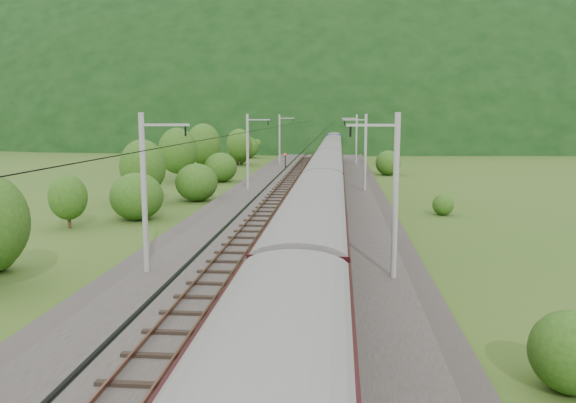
{
  "coord_description": "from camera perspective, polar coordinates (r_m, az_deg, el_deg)",
  "views": [
    {
      "loc": [
        3.48,
        -26.95,
        8.16
      ],
      "look_at": [
        0.2,
        9.02,
        2.6
      ],
      "focal_mm": 35.0,
      "sensor_mm": 36.0,
      "label": 1
    }
  ],
  "objects": [
    {
      "name": "ground",
      "position": [
        28.37,
        -2.07,
        -7.97
      ],
      "size": [
        600.0,
        600.0,
        0.0
      ],
      "primitive_type": "plane",
      "color": "#2D4A17",
      "rests_on": "ground"
    },
    {
      "name": "railbed",
      "position": [
        37.97,
        -0.17,
        -3.43
      ],
      "size": [
        14.0,
        220.0,
        0.3
      ],
      "primitive_type": "cube",
      "color": "#38332D",
      "rests_on": "ground"
    },
    {
      "name": "track_left",
      "position": [
        38.22,
        -3.76,
        -3.03
      ],
      "size": [
        2.4,
        220.0,
        0.27
      ],
      "color": "brown",
      "rests_on": "railbed"
    },
    {
      "name": "track_right",
      "position": [
        37.78,
        3.47,
        -3.16
      ],
      "size": [
        2.4,
        220.0,
        0.27
      ],
      "color": "brown",
      "rests_on": "railbed"
    },
    {
      "name": "catenary_left",
      "position": [
        59.84,
        -4.05,
        5.22
      ],
      "size": [
        2.54,
        192.28,
        8.0
      ],
      "color": "gray",
      "rests_on": "railbed"
    },
    {
      "name": "catenary_right",
      "position": [
        59.12,
        7.79,
        5.12
      ],
      "size": [
        2.54,
        192.28,
        8.0
      ],
      "color": "gray",
      "rests_on": "railbed"
    },
    {
      "name": "overhead_wires",
      "position": [
        37.13,
        -0.17,
        7.12
      ],
      "size": [
        4.83,
        198.0,
        0.03
      ],
      "color": "black",
      "rests_on": "ground"
    },
    {
      "name": "mountain_main",
      "position": [
        287.09,
        4.55,
        7.1
      ],
      "size": [
        504.0,
        360.0,
        244.0
      ],
      "primitive_type": "ellipsoid",
      "color": "black",
      "rests_on": "ground"
    },
    {
      "name": "mountain_ridge",
      "position": [
        349.58,
        -15.6,
        7.1
      ],
      "size": [
        336.0,
        280.0,
        132.0
      ],
      "primitive_type": "ellipsoid",
      "color": "black",
      "rests_on": "ground"
    },
    {
      "name": "train",
      "position": [
        47.49,
        3.89,
        3.08
      ],
      "size": [
        2.93,
        161.24,
        5.09
      ],
      "color": "black",
      "rests_on": "ground"
    },
    {
      "name": "hazard_post_near",
      "position": [
        66.52,
        1.71,
        2.54
      ],
      "size": [
        0.14,
        0.14,
        1.33
      ],
      "primitive_type": "cylinder",
      "color": "red",
      "rests_on": "railbed"
    },
    {
      "name": "hazard_post_far",
      "position": [
        92.23,
        3.17,
        4.29
      ],
      "size": [
        0.15,
        0.15,
        1.42
      ],
      "primitive_type": "cylinder",
      "color": "red",
      "rests_on": "railbed"
    },
    {
      "name": "signal",
      "position": [
        83.21,
        -0.28,
        4.26
      ],
      "size": [
        0.25,
        0.25,
        2.3
      ],
      "color": "black",
      "rests_on": "railbed"
    },
    {
      "name": "vegetation_left",
      "position": [
        57.93,
        -12.15,
        3.45
      ],
      "size": [
        10.38,
        146.02,
        7.03
      ],
      "color": "#204813",
      "rests_on": "ground"
    },
    {
      "name": "vegetation_right",
      "position": [
        54.25,
        12.8,
        1.29
      ],
      "size": [
        6.12,
        94.95,
        3.07
      ],
      "color": "#204813",
      "rests_on": "ground"
    }
  ]
}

